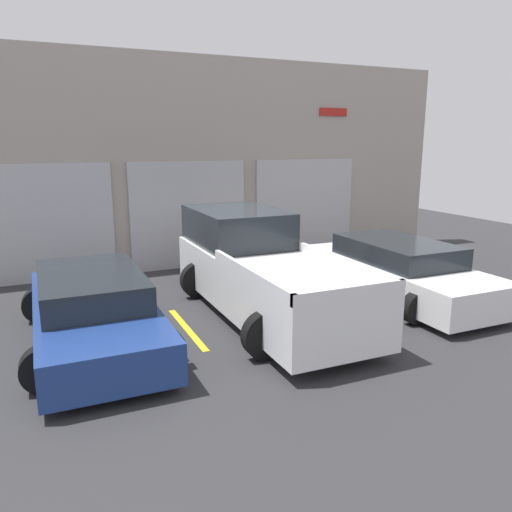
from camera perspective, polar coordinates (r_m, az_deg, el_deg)
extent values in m
plane|color=#2D2D30|center=(10.98, -2.04, -4.58)|extent=(28.00, 28.00, 0.00)
cube|color=#9E9389|center=(13.60, -7.42, 10.41)|extent=(15.20, 0.60, 5.46)
cube|color=#ADADB2|center=(12.82, -22.89, 3.41)|extent=(3.11, 0.08, 2.82)
cube|color=#ADADB2|center=(13.34, -7.66, 4.64)|extent=(3.11, 0.08, 2.82)
cube|color=#ADADB2|center=(14.71, 5.61, 5.45)|extent=(3.11, 0.08, 2.82)
cube|color=#B21E19|center=(15.07, 8.84, 15.95)|extent=(0.90, 0.03, 0.22)
cube|color=white|center=(9.50, 1.23, -3.03)|extent=(1.86, 5.56, 0.95)
cube|color=#1E2328|center=(10.69, -2.24, 3.41)|extent=(1.71, 2.50, 0.74)
cube|color=white|center=(7.90, -0.73, -2.07)|extent=(0.08, 3.06, 0.18)
cube|color=white|center=(8.73, 10.05, -0.82)|extent=(0.08, 3.06, 0.18)
cube|color=white|center=(7.06, 10.77, -4.13)|extent=(1.86, 0.08, 0.18)
cylinder|color=black|center=(10.85, -6.60, -2.75)|extent=(0.77, 0.22, 0.77)
cylinder|color=black|center=(11.42, 1.26, -1.87)|extent=(0.77, 0.22, 0.77)
cylinder|color=black|center=(7.79, 1.15, -9.03)|extent=(0.77, 0.22, 0.77)
cylinder|color=black|center=(8.57, 11.19, -7.20)|extent=(0.77, 0.22, 0.77)
cube|color=white|center=(11.24, 16.04, -2.23)|extent=(1.82, 4.80, 0.65)
cube|color=#1E2328|center=(11.20, 15.82, 0.60)|extent=(1.60, 2.64, 0.44)
cylinder|color=black|center=(11.97, 8.49, -1.70)|extent=(0.62, 0.22, 0.62)
cylinder|color=black|center=(12.88, 14.53, -0.93)|extent=(0.62, 0.22, 0.62)
cylinder|color=black|center=(9.70, 17.94, -5.68)|extent=(0.62, 0.22, 0.62)
cylinder|color=black|center=(10.81, 24.33, -4.33)|extent=(0.62, 0.22, 0.62)
cube|color=navy|center=(8.77, -18.03, -6.71)|extent=(1.82, 4.77, 0.60)
cube|color=#1E2328|center=(8.73, -18.36, -3.21)|extent=(1.60, 2.62, 0.45)
cylinder|color=black|center=(10.18, -23.40, -5.14)|extent=(0.66, 0.22, 0.66)
cylinder|color=black|center=(10.30, -14.46, -4.27)|extent=(0.66, 0.22, 0.66)
cylinder|color=black|center=(7.41, -22.97, -11.80)|extent=(0.66, 0.22, 0.66)
cylinder|color=black|center=(7.56, -10.57, -10.43)|extent=(0.66, 0.22, 0.66)
cube|color=gold|center=(9.19, -7.88, -8.22)|extent=(0.12, 2.20, 0.01)
cube|color=gold|center=(10.45, 9.15, -5.64)|extent=(0.12, 2.20, 0.01)
cube|color=gold|center=(12.41, 21.56, -3.42)|extent=(0.12, 2.20, 0.01)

